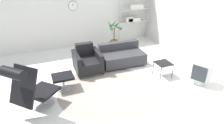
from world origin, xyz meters
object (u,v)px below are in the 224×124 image
side_table (163,64)px  potted_plant (114,37)px  lounge_chair (28,86)px  crt_television (202,72)px  armchair_red (87,62)px  couch_low (122,56)px  shelf_unit (134,14)px  ottoman (63,79)px

side_table → potted_plant: 2.65m
lounge_chair → crt_television: bearing=40.7°
armchair_red → side_table: (1.91, -1.11, 0.08)m
couch_low → shelf_unit: bearing=-124.4°
lounge_chair → side_table: (3.51, 0.33, -0.33)m
couch_low → crt_television: couch_low is taller
armchair_red → lounge_chair: bearing=42.7°
lounge_chair → crt_television: size_ratio=1.97×
ottoman → armchair_red: (0.84, 0.70, -0.00)m
crt_television → potted_plant: (-1.12, 3.35, 0.06)m
armchair_red → side_table: bearing=150.6°
couch_low → side_table: size_ratio=3.25×
crt_television → potted_plant: bearing=-6.6°
side_table → crt_television: size_ratio=0.68×
lounge_chair → crt_television: lounge_chair is taller
side_table → shelf_unit: size_ratio=0.23×
ottoman → couch_low: 2.15m
armchair_red → side_table: armchair_red is taller
potted_plant → shelf_unit: (1.01, 0.40, 0.70)m
shelf_unit → potted_plant: bearing=-158.5°
ottoman → lounge_chair: bearing=-136.1°
ottoman → potted_plant: (2.32, 2.21, 0.11)m
armchair_red → shelf_unit: 3.24m
potted_plant → ottoman: bearing=-136.4°
shelf_unit → ottoman: bearing=-141.9°
armchair_red → side_table: 2.21m
ottoman → side_table: 2.77m
ottoman → shelf_unit: 4.31m
lounge_chair → armchair_red: bearing=88.1°
ottoman → couch_low: size_ratio=0.38×
armchair_red → couch_low: 1.16m
couch_low → crt_television: bearing=128.7°
couch_low → potted_plant: potted_plant is taller
side_table → potted_plant: potted_plant is taller
potted_plant → lounge_chair: bearing=-136.3°
lounge_chair → potted_plant: size_ratio=1.16×
crt_television → armchair_red: bearing=29.7°
ottoman → potted_plant: 3.21m
lounge_chair → shelf_unit: bearing=85.4°
armchair_red → shelf_unit: (2.49, 1.90, 0.81)m
crt_television → shelf_unit: (-0.11, 3.74, 0.76)m
lounge_chair → ottoman: 1.14m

